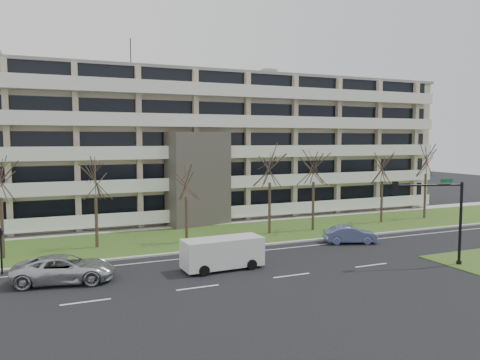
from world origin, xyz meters
name	(u,v)px	position (x,y,z in m)	size (l,w,h in m)	color
ground	(292,276)	(0.00, 0.00, 0.00)	(160.00, 160.00, 0.00)	black
grass_verge	(218,235)	(0.00, 13.00, 0.03)	(90.00, 10.00, 0.06)	#34541C
curb	(241,247)	(0.00, 8.00, 0.06)	(90.00, 0.35, 0.12)	#B2B2AD
sidewalk	(199,224)	(0.00, 18.50, 0.04)	(90.00, 2.00, 0.08)	#B2B2AD
lane_edge_line	(248,252)	(0.00, 6.50, 0.01)	(90.00, 0.12, 0.01)	white
apartment_building	(179,146)	(-0.01, 25.32, 7.61)	(60.50, 15.10, 18.75)	#C5B699
silver_pickup	(64,269)	(-12.84, 3.96, 0.79)	(2.63, 5.70, 1.58)	silver
blue_sedan	(350,235)	(8.74, 6.07, 0.69)	(1.46, 4.19, 1.38)	#6676B0
white_van	(223,250)	(-3.31, 3.00, 1.20)	(5.27, 2.33, 2.01)	silver
traffic_signal	(438,210)	(9.88, -1.73, 3.71)	(4.80, 1.59, 5.73)	black
pedestrian_signal	(1,245)	(-16.33, 7.19, 1.83)	(0.30, 0.26, 2.87)	black
tree_1	(0,173)	(-16.53, 11.30, 5.98)	(3.84, 3.84, 7.69)	#382B21
tree_2	(95,176)	(-10.17, 12.23, 5.56)	(3.58, 3.58, 7.16)	#382B21
tree_3	(186,179)	(-3.32, 11.31, 5.17)	(3.33, 3.33, 6.66)	#382B21
tree_4	(270,162)	(4.41, 11.88, 6.30)	(4.05, 4.05, 8.10)	#382B21
tree_5	(314,163)	(8.75, 11.70, 6.21)	(3.99, 3.99, 7.98)	#382B21
tree_6	(383,165)	(17.18, 12.50, 5.80)	(3.73, 3.73, 7.47)	#382B21
tree_7	(426,156)	(23.06, 12.77, 6.57)	(4.22, 4.22, 8.44)	#382B21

